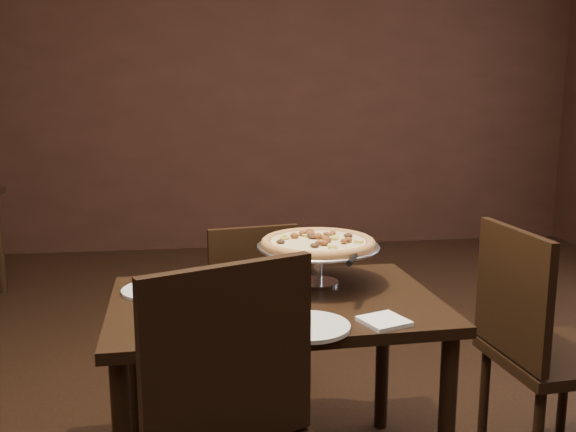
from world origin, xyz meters
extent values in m
cube|color=black|center=(0.00, 3.51, 1.40)|extent=(6.00, 0.02, 2.80)
cube|color=black|center=(-0.09, -0.02, 0.66)|extent=(1.11, 0.76, 0.04)
cylinder|color=black|center=(0.40, -0.30, 0.32)|extent=(0.05, 0.05, 0.64)
cylinder|color=black|center=(-0.59, 0.27, 0.32)|extent=(0.05, 0.05, 0.64)
cylinder|color=black|center=(0.38, 0.31, 0.32)|extent=(0.05, 0.05, 0.64)
cylinder|color=silver|center=(0.08, 0.14, 0.68)|extent=(0.15, 0.15, 0.01)
cylinder|color=silver|center=(0.08, 0.14, 0.74)|extent=(0.03, 0.03, 0.12)
cylinder|color=silver|center=(0.08, 0.14, 0.81)|extent=(0.11, 0.11, 0.01)
cylinder|color=#B0B0B6|center=(0.08, 0.14, 0.81)|extent=(0.43, 0.43, 0.01)
torus|color=#B0B0B6|center=(0.08, 0.14, 0.81)|extent=(0.44, 0.44, 0.01)
cylinder|color=#97602D|center=(0.08, 0.14, 0.82)|extent=(0.40, 0.40, 0.01)
torus|color=#97602D|center=(0.08, 0.14, 0.83)|extent=(0.41, 0.41, 0.03)
cylinder|color=#E2C67C|center=(0.08, 0.14, 0.83)|extent=(0.34, 0.34, 0.01)
cylinder|color=#F1E6BB|center=(-0.37, -0.12, 0.72)|extent=(0.06, 0.06, 0.08)
cylinder|color=silver|center=(-0.37, -0.12, 0.76)|extent=(0.06, 0.06, 0.02)
ellipsoid|color=silver|center=(-0.37, -0.12, 0.78)|extent=(0.03, 0.03, 0.01)
cylinder|color=#98240D|center=(-0.29, -0.11, 0.71)|extent=(0.05, 0.05, 0.07)
cylinder|color=silver|center=(-0.29, -0.11, 0.75)|extent=(0.05, 0.05, 0.02)
ellipsoid|color=silver|center=(-0.29, -0.11, 0.76)|extent=(0.03, 0.03, 0.01)
cylinder|color=black|center=(-0.41, -0.14, 0.70)|extent=(0.08, 0.08, 0.05)
cube|color=tan|center=(-0.42, -0.14, 0.71)|extent=(0.04, 0.03, 0.05)
cube|color=tan|center=(-0.40, -0.14, 0.71)|extent=(0.04, 0.03, 0.05)
cube|color=white|center=(0.20, -0.29, 0.68)|extent=(0.16, 0.16, 0.01)
cylinder|color=silver|center=(-0.49, 0.12, 0.68)|extent=(0.24, 0.24, 0.01)
cylinder|color=silver|center=(-0.03, -0.29, 0.68)|extent=(0.25, 0.25, 0.01)
cone|color=silver|center=(0.15, -0.08, 0.82)|extent=(0.16, 0.16, 0.00)
cylinder|color=black|center=(0.15, -0.08, 0.82)|extent=(0.07, 0.13, 0.02)
cube|color=black|center=(-0.15, 0.69, 0.39)|extent=(0.44, 0.44, 0.04)
cube|color=black|center=(-0.12, 0.52, 0.61)|extent=(0.38, 0.09, 0.40)
cylinder|color=black|center=(-0.02, 0.86, 0.18)|extent=(0.03, 0.03, 0.37)
cylinder|color=black|center=(-0.32, 0.81, 0.18)|extent=(0.03, 0.03, 0.37)
cylinder|color=black|center=(0.03, 0.56, 0.18)|extent=(0.03, 0.03, 0.37)
cylinder|color=black|center=(-0.27, 0.51, 0.18)|extent=(0.03, 0.03, 0.37)
cube|color=black|center=(-0.28, -0.59, 0.72)|extent=(0.42, 0.20, 0.47)
cube|color=black|center=(0.90, -0.07, 0.43)|extent=(0.45, 0.45, 0.04)
cube|color=black|center=(0.71, -0.08, 0.68)|extent=(0.06, 0.42, 0.44)
cylinder|color=black|center=(1.06, 0.12, 0.21)|extent=(0.04, 0.04, 0.41)
cylinder|color=black|center=(0.72, 0.09, 0.21)|extent=(0.04, 0.04, 0.41)
camera|label=1|loc=(-0.34, -2.04, 1.36)|focal=40.00mm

